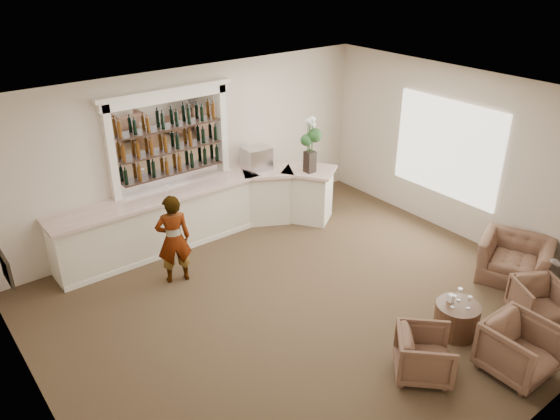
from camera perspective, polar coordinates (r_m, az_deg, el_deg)
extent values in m
plane|color=brown|center=(9.04, 2.83, -9.99)|extent=(8.00, 8.00, 0.00)
cube|color=beige|center=(10.84, -9.10, 6.01)|extent=(8.00, 0.04, 3.30)
cube|color=beige|center=(6.66, -24.55, -10.12)|extent=(0.04, 7.00, 3.30)
cube|color=beige|center=(11.01, 19.18, 5.18)|extent=(0.04, 7.00, 3.30)
cube|color=silver|center=(7.57, 3.39, 10.60)|extent=(8.00, 7.00, 0.04)
cube|color=white|center=(11.23, 17.04, 6.16)|extent=(0.05, 2.40, 1.90)
cube|color=black|center=(7.68, -26.69, -5.55)|extent=(0.04, 0.46, 0.38)
cube|color=beige|center=(7.68, -26.52, -5.50)|extent=(0.01, 0.38, 0.30)
cube|color=white|center=(10.59, -12.44, -1.38)|extent=(4.00, 0.70, 1.08)
cube|color=beige|center=(10.32, -12.69, 1.39)|extent=(4.10, 0.82, 0.06)
cube|color=white|center=(11.47, -1.41, 1.50)|extent=(1.12, 1.04, 1.08)
cube|color=beige|center=(11.23, -1.38, 4.11)|extent=(1.27, 1.19, 0.06)
cube|color=white|center=(11.50, 2.94, 1.54)|extent=(1.08, 1.14, 1.08)
cube|color=beige|center=(11.26, 3.08, 4.14)|extent=(1.24, 1.29, 0.06)
cube|color=white|center=(10.55, -11.39, -4.40)|extent=(4.00, 0.06, 0.10)
cube|color=white|center=(10.51, -11.54, 6.89)|extent=(2.15, 0.02, 1.65)
cube|color=white|center=(10.22, -16.86, 2.70)|extent=(0.14, 0.16, 2.90)
cube|color=white|center=(11.14, -5.91, 5.68)|extent=(0.14, 0.16, 2.90)
cube|color=white|center=(10.20, -11.83, 11.53)|extent=(2.52, 0.16, 0.18)
cube|color=white|center=(10.17, -11.90, 12.18)|extent=(2.64, 0.20, 0.08)
cube|color=#2F1F17|center=(10.61, -11.00, 3.84)|extent=(2.05, 0.20, 0.03)
cube|color=#2F1F17|center=(10.46, -11.20, 6.07)|extent=(2.05, 0.20, 0.03)
cube|color=#2F1F17|center=(10.32, -11.41, 8.36)|extent=(2.05, 0.20, 0.03)
cylinder|color=#523323|center=(8.76, 17.95, -10.76)|extent=(0.66, 0.66, 0.50)
imported|color=gray|center=(9.42, -11.07, -3.00)|extent=(0.68, 0.54, 1.62)
imported|color=brown|center=(7.84, 14.85, -14.37)|extent=(1.05, 1.05, 0.69)
imported|color=brown|center=(8.26, 23.70, -13.15)|extent=(0.85, 0.88, 0.79)
imported|color=brown|center=(9.50, 25.37, -8.50)|extent=(0.95, 0.96, 0.65)
imported|color=brown|center=(10.36, 23.32, -4.76)|extent=(1.37, 1.45, 0.75)
cube|color=silver|center=(11.17, -2.46, 5.42)|extent=(0.56, 0.48, 0.47)
cube|color=black|center=(11.04, 3.13, 5.06)|extent=(0.20, 0.20, 0.44)
cube|color=white|center=(8.63, 17.40, -8.75)|extent=(0.08, 0.08, 0.12)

